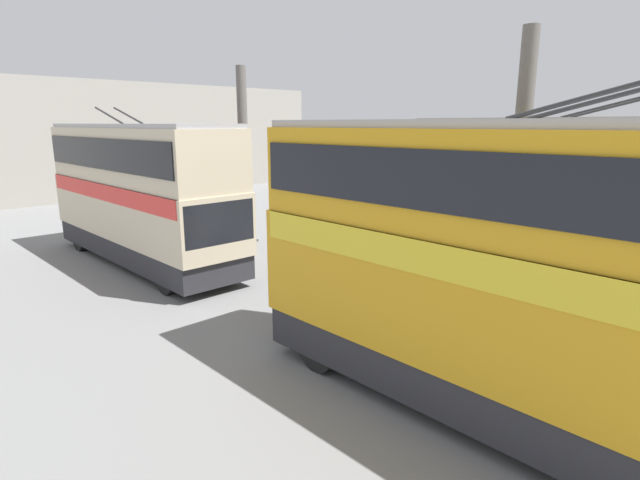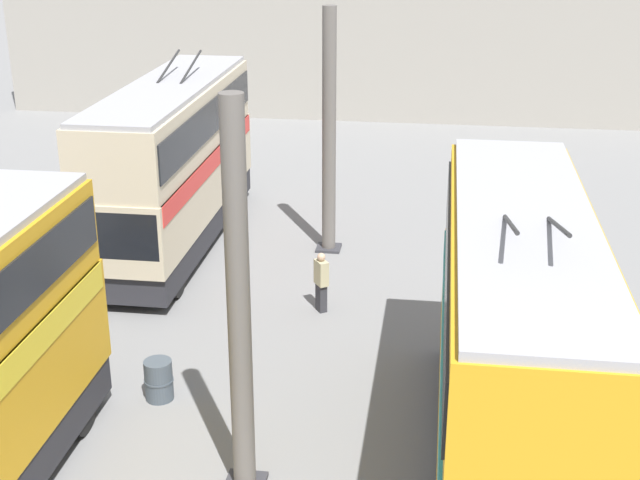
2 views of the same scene
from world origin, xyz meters
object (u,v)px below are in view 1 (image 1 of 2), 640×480
(bus_right_mid, at_px, (504,256))
(person_aisle_midway, at_px, (322,237))
(bus_right_far, at_px, (140,186))
(oil_drum, at_px, (369,295))
(bus_left_near, at_px, (555,187))

(bus_right_mid, distance_m, person_aisle_midway, 10.94)
(bus_right_far, xyz_separation_m, oil_drum, (-8.81, -2.22, -2.37))
(person_aisle_midway, bearing_deg, oil_drum, -154.29)
(bus_left_near, height_order, bus_right_mid, bus_left_near)
(bus_right_far, distance_m, person_aisle_midway, 6.77)
(bus_right_far, bearing_deg, oil_drum, -165.87)
(bus_right_mid, height_order, oil_drum, bus_right_mid)
(bus_right_mid, height_order, bus_right_far, bus_right_mid)
(bus_right_far, relative_size, oil_drum, 11.41)
(bus_left_near, height_order, person_aisle_midway, bus_left_near)
(bus_left_near, xyz_separation_m, bus_right_far, (10.66, 9.36, -0.11))
(bus_right_mid, bearing_deg, bus_left_near, -72.89)
(bus_right_mid, relative_size, oil_drum, 10.38)
(bus_left_near, xyz_separation_m, oil_drum, (1.84, 7.14, -2.48))
(bus_left_near, relative_size, bus_right_mid, 1.06)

